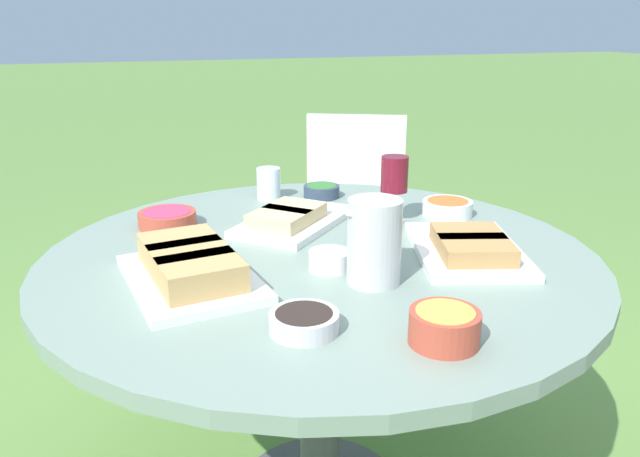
{
  "coord_description": "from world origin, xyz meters",
  "views": [
    {
      "loc": [
        0.49,
        1.35,
        1.29
      ],
      "look_at": [
        0.0,
        0.0,
        0.8
      ],
      "focal_mm": 35.0,
      "sensor_mm": 36.0,
      "label": 1
    }
  ],
  "objects": [
    {
      "name": "bowl_salad",
      "position": [
        -0.17,
        -0.47,
        0.76
      ],
      "size": [
        0.12,
        0.12,
        0.04
      ],
      "color": "#334256",
      "rests_on": "dining_table"
    },
    {
      "name": "bowl_olives",
      "position": [
        0.17,
        0.38,
        0.76
      ],
      "size": [
        0.13,
        0.13,
        0.04
      ],
      "color": "silver",
      "rests_on": "dining_table"
    },
    {
      "name": "platter_bread_main",
      "position": [
        0.01,
        -0.21,
        0.77
      ],
      "size": [
        0.42,
        0.41,
        0.06
      ],
      "color": "white",
      "rests_on": "dining_table"
    },
    {
      "name": "bowl_dip_red",
      "position": [
        0.33,
        -0.33,
        0.77
      ],
      "size": [
        0.16,
        0.16,
        0.04
      ],
      "color": "#B74733",
      "rests_on": "dining_table"
    },
    {
      "name": "cup_water_near",
      "position": [
        -0.01,
        -0.5,
        0.79
      ],
      "size": [
        0.07,
        0.07,
        0.1
      ],
      "color": "silver",
      "rests_on": "dining_table"
    },
    {
      "name": "dining_table",
      "position": [
        0.0,
        0.0,
        0.65
      ],
      "size": [
        1.36,
        1.36,
        0.74
      ],
      "color": "#4C4C51",
      "rests_on": "ground_plane"
    },
    {
      "name": "platter_sandwich_side",
      "position": [
        0.33,
        0.09,
        0.78
      ],
      "size": [
        0.29,
        0.4,
        0.08
      ],
      "color": "white",
      "rests_on": "dining_table"
    },
    {
      "name": "wine_glass",
      "position": [
        -0.27,
        -0.15,
        0.88
      ],
      "size": [
        0.08,
        0.08,
        0.19
      ],
      "color": "silver",
      "rests_on": "dining_table"
    },
    {
      "name": "chair_near_right",
      "position": [
        -0.55,
        -1.08,
        0.52
      ],
      "size": [
        0.58,
        0.57,
        0.89
      ],
      "color": "silver",
      "rests_on": "ground_plane"
    },
    {
      "name": "bowl_dip_cream",
      "position": [
        0.02,
        0.11,
        0.77
      ],
      "size": [
        0.1,
        0.1,
        0.04
      ],
      "color": "white",
      "rests_on": "dining_table"
    },
    {
      "name": "platter_charcuterie",
      "position": [
        -0.33,
        0.15,
        0.77
      ],
      "size": [
        0.36,
        0.44,
        0.06
      ],
      "color": "white",
      "rests_on": "dining_table"
    },
    {
      "name": "bowl_roasted_veg",
      "position": [
        -0.45,
        -0.15,
        0.77
      ],
      "size": [
        0.14,
        0.14,
        0.05
      ],
      "color": "white",
      "rests_on": "dining_table"
    },
    {
      "name": "bowl_fries",
      "position": [
        -0.05,
        0.5,
        0.78
      ],
      "size": [
        0.13,
        0.13,
        0.06
      ],
      "color": "#B74733",
      "rests_on": "dining_table"
    },
    {
      "name": "water_pitcher",
      "position": [
        -0.05,
        0.22,
        0.84
      ],
      "size": [
        0.13,
        0.12,
        0.19
      ],
      "color": "silver",
      "rests_on": "dining_table"
    }
  ]
}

